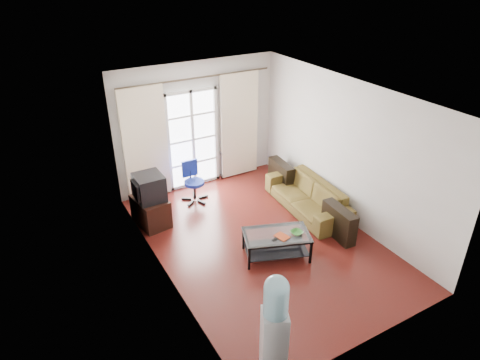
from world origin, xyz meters
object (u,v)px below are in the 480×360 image
crt_tv (148,188)px  coffee_table (276,242)px  sofa (307,196)px  task_chair (194,189)px  water_cooler (275,325)px  tv_stand (151,211)px

crt_tv → coffee_table: bearing=-53.3°
sofa → task_chair: 2.32m
water_cooler → crt_tv: bearing=117.9°
coffee_table → task_chair: (-0.43, 2.40, -0.04)m
sofa → coffee_table: (-1.37, -0.95, -0.01)m
sofa → crt_tv: size_ratio=3.82×
task_chair → water_cooler: (-0.87, -4.27, 0.52)m
coffee_table → crt_tv: bearing=127.4°
crt_tv → water_cooler: size_ratio=0.37×
crt_tv → task_chair: (1.08, 0.43, -0.54)m
water_cooler → tv_stand: bearing=117.9°
tv_stand → coffee_table: bearing=-61.5°
tv_stand → water_cooler: 3.89m
sofa → task_chair: size_ratio=2.49×
coffee_table → water_cooler: bearing=-124.9°
coffee_table → task_chair: 2.44m
coffee_table → crt_tv: size_ratio=2.26×
tv_stand → task_chair: (1.08, 0.41, -0.02)m
coffee_table → task_chair: bearing=100.2°
task_chair → coffee_table: bearing=-80.8°
tv_stand → sofa: bearing=-28.5°
sofa → water_cooler: 3.91m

